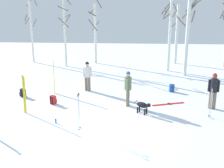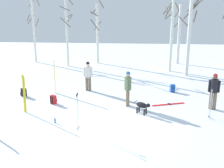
{
  "view_description": "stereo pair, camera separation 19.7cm",
  "coord_description": "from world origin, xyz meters",
  "views": [
    {
      "loc": [
        1.14,
        -9.71,
        4.29
      ],
      "look_at": [
        0.11,
        2.35,
        1.0
      ],
      "focal_mm": 40.91,
      "sensor_mm": 36.0,
      "label": 1
    },
    {
      "loc": [
        1.34,
        -9.69,
        4.29
      ],
      "look_at": [
        0.11,
        2.35,
        1.0
      ],
      "focal_mm": 40.91,
      "sensor_mm": 36.0,
      "label": 2
    }
  ],
  "objects": [
    {
      "name": "backpack_1",
      "position": [
        -2.78,
        1.98,
        0.21
      ],
      "size": [
        0.33,
        0.34,
        0.44
      ],
      "color": "red",
      "rests_on": "ground_plane"
    },
    {
      "name": "dog",
      "position": [
        1.61,
        1.06,
        0.39
      ],
      "size": [
        0.75,
        0.57,
        0.57
      ],
      "color": "black",
      "rests_on": "ground_plane"
    },
    {
      "name": "birch_tree_4",
      "position": [
        4.92,
        8.95,
        3.23
      ],
      "size": [
        1.26,
        1.18,
        6.15
      ],
      "color": "silver",
      "rests_on": "ground_plane"
    },
    {
      "name": "ski_pair_planted_2",
      "position": [
        -3.66,
        0.72,
        0.87
      ],
      "size": [
        0.18,
        0.06,
        1.75
      ],
      "color": "yellow",
      "rests_on": "ground_plane"
    },
    {
      "name": "person_1",
      "position": [
        -1.49,
        4.44,
        0.98
      ],
      "size": [
        0.52,
        0.34,
        1.72
      ],
      "color": "#72604C",
      "rests_on": "ground_plane"
    },
    {
      "name": "person_2",
      "position": [
        4.88,
        2.01,
        0.98
      ],
      "size": [
        0.51,
        0.34,
        1.72
      ],
      "color": "#72604C",
      "rests_on": "ground_plane"
    },
    {
      "name": "ski_pair_lying_0",
      "position": [
        2.91,
        2.44,
        0.01
      ],
      "size": [
        1.68,
        0.75,
        0.05
      ],
      "color": "red",
      "rests_on": "ground_plane"
    },
    {
      "name": "birch_tree_3",
      "position": [
        3.85,
        10.37,
        3.66
      ],
      "size": [
        0.89,
        1.22,
        7.19
      ],
      "color": "silver",
      "rests_on": "ground_plane"
    },
    {
      "name": "ground_plane",
      "position": [
        0.0,
        0.0,
        0.0
      ],
      "size": [
        60.0,
        60.0,
        0.0
      ],
      "primitive_type": "plane",
      "color": "white"
    },
    {
      "name": "backpack_2",
      "position": [
        -4.78,
        2.99,
        0.21
      ],
      "size": [
        0.33,
        0.34,
        0.44
      ],
      "color": "black",
      "rests_on": "ground_plane"
    },
    {
      "name": "birch_tree_2",
      "position": [
        -2.31,
        13.22,
        2.82
      ],
      "size": [
        1.23,
        1.16,
        5.96
      ],
      "color": "silver",
      "rests_on": "ground_plane"
    },
    {
      "name": "birch_tree_1",
      "position": [
        -4.62,
        11.57,
        3.0
      ],
      "size": [
        0.99,
        1.08,
        5.71
      ],
      "color": "silver",
      "rests_on": "ground_plane"
    },
    {
      "name": "ski_pair_planted_0",
      "position": [
        -3.25,
        3.78,
        0.95
      ],
      "size": [
        0.05,
        0.25,
        1.92
      ],
      "color": "yellow",
      "rests_on": "ground_plane"
    },
    {
      "name": "backpack_0",
      "position": [
        3.37,
        4.63,
        0.21
      ],
      "size": [
        0.3,
        0.32,
        0.44
      ],
      "color": "#1E4C99",
      "rests_on": "ground_plane"
    },
    {
      "name": "water_bottle_0",
      "position": [
        -1.96,
        -0.3,
        0.1
      ],
      "size": [
        0.06,
        0.06,
        0.21
      ],
      "color": "#1E72BF",
      "rests_on": "ground_plane"
    },
    {
      "name": "birch_tree_0",
      "position": [
        -8.14,
        13.16,
        3.06
      ],
      "size": [
        1.12,
        1.17,
        6.33
      ],
      "color": "silver",
      "rests_on": "ground_plane"
    },
    {
      "name": "ski_poles_0",
      "position": [
        4.45,
        0.83,
        0.75
      ],
      "size": [
        0.07,
        0.24,
        1.41
      ],
      "color": "#B2B2BC",
      "rests_on": "ground_plane"
    },
    {
      "name": "ski_poles_1",
      "position": [
        -0.87,
        -0.82,
        0.78
      ],
      "size": [
        0.07,
        0.28,
        1.47
      ],
      "color": "#B2B2BC",
      "rests_on": "ground_plane"
    },
    {
      "name": "person_0",
      "position": [
        0.9,
        2.06,
        0.98
      ],
      "size": [
        0.34,
        0.52,
        1.72
      ],
      "color": "#72604C",
      "rests_on": "ground_plane"
    },
    {
      "name": "birch_tree_5",
      "position": [
        4.93,
        13.75,
        2.74
      ],
      "size": [
        1.49,
        1.46,
        5.65
      ],
      "color": "silver",
      "rests_on": "ground_plane"
    }
  ]
}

